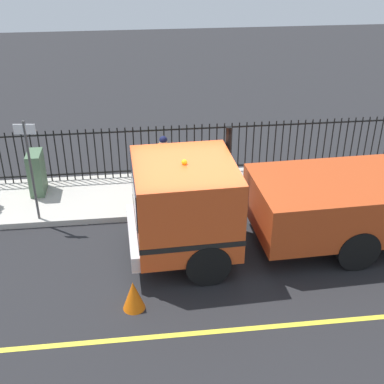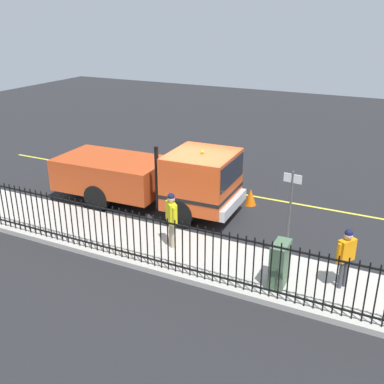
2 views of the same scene
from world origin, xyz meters
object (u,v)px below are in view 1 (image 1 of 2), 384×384
worker_standing (164,159)px  street_sign (30,160)px  utility_cabinet (37,173)px  traffic_cone (133,295)px  work_truck (257,202)px

worker_standing → street_sign: street_sign is taller
utility_cabinet → traffic_cone: utility_cabinet is taller
work_truck → traffic_cone: (-1.74, 2.82, -0.94)m
utility_cabinet → street_sign: bearing=-172.3°
traffic_cone → street_sign: street_sign is taller
work_truck → worker_standing: size_ratio=4.09×
worker_standing → traffic_cone: 4.53m
utility_cabinet → worker_standing: bearing=-99.3°
work_truck → street_sign: bearing=69.3°
work_truck → utility_cabinet: work_truck is taller
street_sign → utility_cabinet: bearing=7.7°
worker_standing → traffic_cone: bearing=-58.0°
worker_standing → work_truck: bearing=-9.9°
worker_standing → traffic_cone: (-4.34, 0.93, -0.89)m
work_truck → worker_standing: 3.21m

